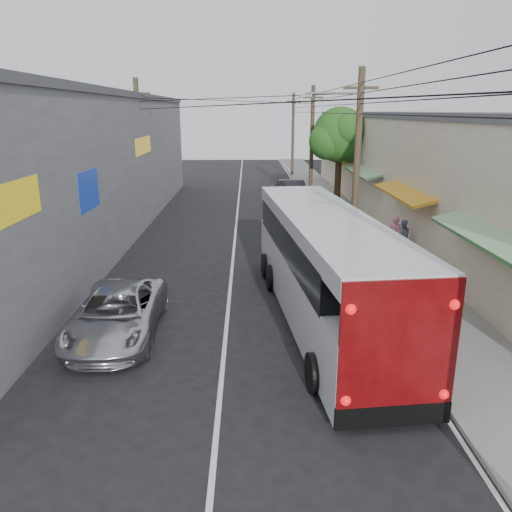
{
  "coord_description": "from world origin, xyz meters",
  "views": [
    {
      "loc": [
        0.66,
        -7.8,
        6.33
      ],
      "look_at": [
        0.93,
        8.07,
        1.69
      ],
      "focal_mm": 35.0,
      "sensor_mm": 36.0,
      "label": 1
    }
  ],
  "objects": [
    {
      "name": "utility_poles",
      "position": [
        3.13,
        20.33,
        4.13
      ],
      "size": [
        11.8,
        45.28,
        8.0
      ],
      "color": "#473828",
      "rests_on": "ground"
    },
    {
      "name": "jeepney",
      "position": [
        -3.13,
        5.61,
        0.71
      ],
      "size": [
        2.49,
        5.15,
        1.41
      ],
      "primitive_type": "imported",
      "rotation": [
        0.0,
        0.0,
        0.03
      ],
      "color": "silver",
      "rests_on": "ground"
    },
    {
      "name": "pedestrian_near",
      "position": [
        7.13,
        13.44,
        1.02
      ],
      "size": [
        0.75,
        0.59,
        1.8
      ],
      "primitive_type": "imported",
      "rotation": [
        0.0,
        0.0,
        2.87
      ],
      "color": "pink",
      "rests_on": "sidewalk"
    },
    {
      "name": "parked_car_far",
      "position": [
        3.8,
        27.0,
        0.81
      ],
      "size": [
        2.13,
        5.05,
        1.62
      ],
      "primitive_type": "imported",
      "rotation": [
        0.0,
        0.0,
        0.09
      ],
      "color": "black",
      "rests_on": "ground"
    },
    {
      "name": "parked_suv",
      "position": [
        3.8,
        17.5,
        0.88
      ],
      "size": [
        2.78,
        6.21,
        1.77
      ],
      "primitive_type": "imported",
      "rotation": [
        0.0,
        0.0,
        0.05
      ],
      "color": "#A3A3AB",
      "rests_on": "ground"
    },
    {
      "name": "sidewalk",
      "position": [
        6.5,
        20.0,
        0.06
      ],
      "size": [
        3.0,
        80.0,
        0.12
      ],
      "primitive_type": "cube",
      "color": "slate",
      "rests_on": "ground"
    },
    {
      "name": "building_left",
      "position": [
        -8.5,
        18.0,
        3.65
      ],
      "size": [
        7.2,
        36.0,
        7.25
      ],
      "color": "gray",
      "rests_on": "ground"
    },
    {
      "name": "coach_bus",
      "position": [
        2.99,
        6.75,
        1.75
      ],
      "size": [
        3.6,
        11.88,
        3.37
      ],
      "rotation": [
        0.0,
        0.0,
        0.1
      ],
      "color": "silver",
      "rests_on": "ground"
    },
    {
      "name": "parked_car_mid",
      "position": [
        3.8,
        20.0,
        0.63
      ],
      "size": [
        1.66,
        3.79,
        1.27
      ],
      "primitive_type": "imported",
      "rotation": [
        0.0,
        0.0,
        0.04
      ],
      "color": "#27262B",
      "rests_on": "ground"
    },
    {
      "name": "ground",
      "position": [
        0.0,
        0.0,
        0.0
      ],
      "size": [
        120.0,
        120.0,
        0.0
      ],
      "primitive_type": "plane",
      "color": "black",
      "rests_on": "ground"
    },
    {
      "name": "pedestrian_far",
      "position": [
        7.6,
        13.77,
        0.9
      ],
      "size": [
        0.84,
        0.69,
        1.57
      ],
      "primitive_type": "imported",
      "rotation": [
        0.0,
        0.0,
        3.0
      ],
      "color": "#97B4DC",
      "rests_on": "sidewalk"
    },
    {
      "name": "street_tree",
      "position": [
        6.87,
        26.02,
        4.67
      ],
      "size": [
        4.4,
        4.0,
        6.6
      ],
      "color": "#3F2B19",
      "rests_on": "ground"
    },
    {
      "name": "building_right",
      "position": [
        10.99,
        22.0,
        3.15
      ],
      "size": [
        7.09,
        40.0,
        6.25
      ],
      "color": "beige",
      "rests_on": "ground"
    }
  ]
}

